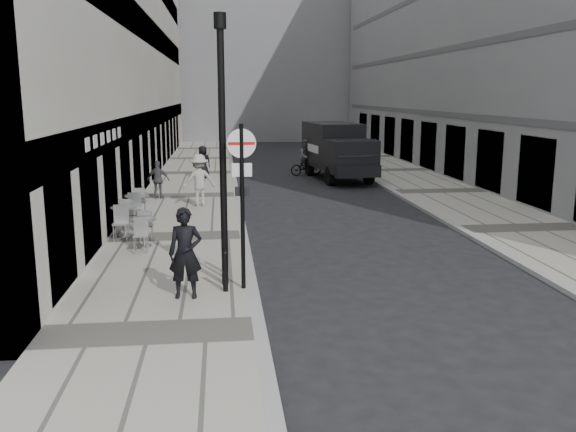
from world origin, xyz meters
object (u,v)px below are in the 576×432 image
(walking_man, at_px, (185,253))
(cyclist, at_px, (306,161))
(sign_post, at_px, (242,185))
(panel_van, at_px, (337,148))
(lamppost, at_px, (222,139))

(walking_man, relative_size, cyclist, 0.99)
(sign_post, distance_m, cyclist, 20.14)
(walking_man, xyz_separation_m, sign_post, (1.22, 0.50, 1.35))
(panel_van, bearing_deg, cyclist, 122.67)
(cyclist, bearing_deg, sign_post, -118.46)
(walking_man, distance_m, panel_van, 19.69)
(walking_man, bearing_deg, lamppost, 49.57)
(sign_post, bearing_deg, lamppost, 138.79)
(lamppost, bearing_deg, cyclist, 76.73)
(panel_van, bearing_deg, sign_post, -114.03)
(walking_man, distance_m, lamppost, 2.60)
(sign_post, xyz_separation_m, panel_van, (5.51, 17.99, -0.82))
(lamppost, xyz_separation_m, cyclist, (4.55, 19.28, -2.65))
(lamppost, height_order, cyclist, lamppost)
(sign_post, bearing_deg, cyclist, 78.18)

